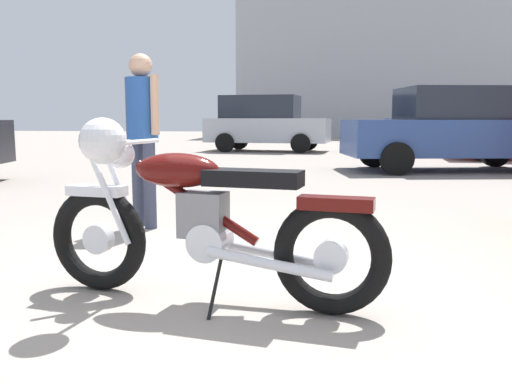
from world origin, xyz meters
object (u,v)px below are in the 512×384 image
Objects in this scene: vintage_motorcycle at (196,218)px; blue_hatchback_right at (451,129)px; bystander at (142,122)px; white_estate_far at (467,122)px; silver_sedan_mid at (265,123)px.

blue_hatchback_right reaches higher than vintage_motorcycle.
vintage_motorcycle is 1.25× the size of bystander.
white_estate_far is at bearing -115.71° from blue_hatchback_right.
vintage_motorcycle is at bearing -78.69° from silver_sedan_mid.
blue_hatchback_right is (4.18, 6.41, -0.18)m from bystander.
silver_sedan_mid is at bearing -146.83° from bystander.
silver_sedan_mid reaches higher than bystander.
blue_hatchback_right reaches higher than bystander.
vintage_motorcycle is at bearing 63.86° from white_estate_far.
silver_sedan_mid is (-6.43, -0.84, -0.02)m from white_estate_far.
vintage_motorcycle is 0.51× the size of silver_sedan_mid.
bystander is at bearing 46.81° from blue_hatchback_right.
blue_hatchback_right is 7.52m from silver_sedan_mid.
white_estate_far reaches higher than blue_hatchback_right.
white_estate_far reaches higher than bystander.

